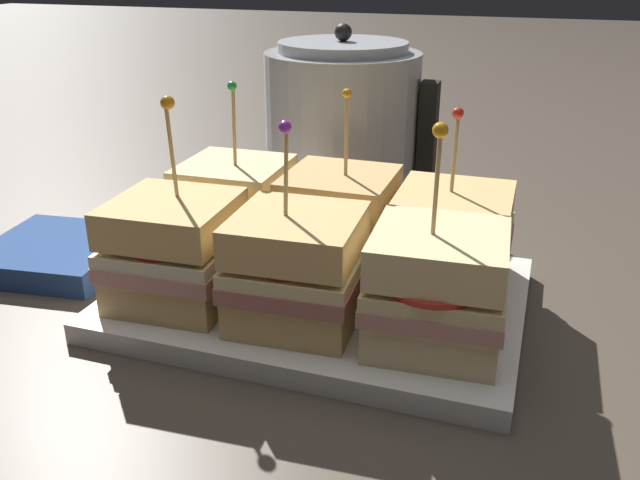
{
  "coord_description": "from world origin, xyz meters",
  "views": [
    {
      "loc": [
        0.17,
        -0.5,
        0.29
      ],
      "look_at": [
        0.0,
        0.0,
        0.06
      ],
      "focal_mm": 38.0,
      "sensor_mm": 36.0,
      "label": 1
    }
  ],
  "objects_px": {
    "sandwich_front_left": "(175,251)",
    "sandwich_back_left": "(236,208)",
    "sandwich_back_center": "(339,220)",
    "kettle_steel": "(343,127)",
    "sandwich_back_right": "(452,237)",
    "sandwich_front_right": "(437,289)",
    "serving_platter": "(320,298)",
    "sandwich_front_center": "(296,269)",
    "napkin_stack": "(61,251)"
  },
  "relations": [
    {
      "from": "sandwich_front_right",
      "to": "kettle_steel",
      "type": "height_order",
      "value": "kettle_steel"
    },
    {
      "from": "sandwich_front_center",
      "to": "kettle_steel",
      "type": "height_order",
      "value": "kettle_steel"
    },
    {
      "from": "serving_platter",
      "to": "sandwich_front_center",
      "type": "height_order",
      "value": "sandwich_front_center"
    },
    {
      "from": "sandwich_back_left",
      "to": "sandwich_back_right",
      "type": "height_order",
      "value": "sandwich_back_left"
    },
    {
      "from": "serving_platter",
      "to": "napkin_stack",
      "type": "xyz_separation_m",
      "value": [
        -0.28,
        0.0,
        0.0
      ]
    },
    {
      "from": "sandwich_front_left",
      "to": "kettle_steel",
      "type": "bearing_deg",
      "value": 82.09
    },
    {
      "from": "sandwich_front_right",
      "to": "sandwich_back_center",
      "type": "distance_m",
      "value": 0.15
    },
    {
      "from": "serving_platter",
      "to": "kettle_steel",
      "type": "distance_m",
      "value": 0.29
    },
    {
      "from": "serving_platter",
      "to": "kettle_steel",
      "type": "xyz_separation_m",
      "value": [
        -0.06,
        0.27,
        0.09
      ]
    },
    {
      "from": "sandwich_front_left",
      "to": "napkin_stack",
      "type": "distance_m",
      "value": 0.19
    },
    {
      "from": "sandwich_front_center",
      "to": "sandwich_back_center",
      "type": "height_order",
      "value": "sandwich_back_center"
    },
    {
      "from": "sandwich_front_right",
      "to": "sandwich_front_center",
      "type": "bearing_deg",
      "value": -179.16
    },
    {
      "from": "sandwich_front_center",
      "to": "sandwich_back_right",
      "type": "distance_m",
      "value": 0.15
    },
    {
      "from": "sandwich_back_left",
      "to": "sandwich_back_center",
      "type": "xyz_separation_m",
      "value": [
        0.1,
        0.0,
        -0.0
      ]
    },
    {
      "from": "serving_platter",
      "to": "kettle_steel",
      "type": "height_order",
      "value": "kettle_steel"
    },
    {
      "from": "sandwich_front_right",
      "to": "sandwich_back_right",
      "type": "relative_size",
      "value": 1.08
    },
    {
      "from": "napkin_stack",
      "to": "sandwich_back_left",
      "type": "bearing_deg",
      "value": 16.33
    },
    {
      "from": "sandwich_front_left",
      "to": "sandwich_back_right",
      "type": "xyz_separation_m",
      "value": [
        0.21,
        0.11,
        -0.0
      ]
    },
    {
      "from": "sandwich_back_right",
      "to": "kettle_steel",
      "type": "bearing_deg",
      "value": 127.54
    },
    {
      "from": "sandwich_back_center",
      "to": "sandwich_back_right",
      "type": "distance_m",
      "value": 0.1
    },
    {
      "from": "serving_platter",
      "to": "sandwich_back_center",
      "type": "distance_m",
      "value": 0.08
    },
    {
      "from": "sandwich_front_left",
      "to": "sandwich_front_center",
      "type": "bearing_deg",
      "value": 0.17
    },
    {
      "from": "serving_platter",
      "to": "napkin_stack",
      "type": "height_order",
      "value": "napkin_stack"
    },
    {
      "from": "sandwich_back_left",
      "to": "kettle_steel",
      "type": "height_order",
      "value": "kettle_steel"
    },
    {
      "from": "sandwich_front_left",
      "to": "sandwich_back_left",
      "type": "bearing_deg",
      "value": 88.54
    },
    {
      "from": "sandwich_front_right",
      "to": "sandwich_back_center",
      "type": "xyz_separation_m",
      "value": [
        -0.11,
        0.11,
        -0.0
      ]
    },
    {
      "from": "serving_platter",
      "to": "kettle_steel",
      "type": "relative_size",
      "value": 1.61
    },
    {
      "from": "sandwich_front_right",
      "to": "serving_platter",
      "type": "bearing_deg",
      "value": 153.8
    },
    {
      "from": "sandwich_front_right",
      "to": "sandwich_back_center",
      "type": "relative_size",
      "value": 1.02
    },
    {
      "from": "sandwich_back_right",
      "to": "kettle_steel",
      "type": "xyz_separation_m",
      "value": [
        -0.17,
        0.22,
        0.04
      ]
    },
    {
      "from": "sandwich_back_center",
      "to": "sandwich_back_right",
      "type": "bearing_deg",
      "value": -1.84
    },
    {
      "from": "kettle_steel",
      "to": "napkin_stack",
      "type": "bearing_deg",
      "value": -129.08
    },
    {
      "from": "sandwich_front_left",
      "to": "sandwich_back_center",
      "type": "distance_m",
      "value": 0.15
    },
    {
      "from": "sandwich_back_center",
      "to": "kettle_steel",
      "type": "height_order",
      "value": "kettle_steel"
    },
    {
      "from": "sandwich_back_center",
      "to": "napkin_stack",
      "type": "xyz_separation_m",
      "value": [
        -0.28,
        -0.05,
        -0.05
      ]
    },
    {
      "from": "serving_platter",
      "to": "sandwich_back_right",
      "type": "height_order",
      "value": "sandwich_back_right"
    },
    {
      "from": "sandwich_front_center",
      "to": "sandwich_front_left",
      "type": "bearing_deg",
      "value": -179.83
    },
    {
      "from": "serving_platter",
      "to": "sandwich_back_right",
      "type": "xyz_separation_m",
      "value": [
        0.1,
        0.05,
        0.05
      ]
    },
    {
      "from": "sandwich_front_right",
      "to": "sandwich_back_center",
      "type": "height_order",
      "value": "sandwich_front_right"
    },
    {
      "from": "sandwich_front_center",
      "to": "kettle_steel",
      "type": "xyz_separation_m",
      "value": [
        -0.06,
        0.32,
        0.03
      ]
    },
    {
      "from": "serving_platter",
      "to": "sandwich_front_left",
      "type": "height_order",
      "value": "sandwich_front_left"
    },
    {
      "from": "sandwich_front_right",
      "to": "sandwich_back_left",
      "type": "relative_size",
      "value": 1.02
    },
    {
      "from": "sandwich_back_right",
      "to": "sandwich_back_center",
      "type": "bearing_deg",
      "value": 178.16
    },
    {
      "from": "sandwich_back_left",
      "to": "sandwich_back_right",
      "type": "bearing_deg",
      "value": -0.9
    },
    {
      "from": "sandwich_front_center",
      "to": "kettle_steel",
      "type": "relative_size",
      "value": 0.75
    },
    {
      "from": "sandwich_back_left",
      "to": "sandwich_back_right",
      "type": "relative_size",
      "value": 1.06
    },
    {
      "from": "sandwich_front_right",
      "to": "sandwich_back_left",
      "type": "bearing_deg",
      "value": 153.09
    },
    {
      "from": "sandwich_front_right",
      "to": "sandwich_back_right",
      "type": "bearing_deg",
      "value": 92.48
    },
    {
      "from": "kettle_steel",
      "to": "napkin_stack",
      "type": "distance_m",
      "value": 0.35
    },
    {
      "from": "serving_platter",
      "to": "sandwich_front_left",
      "type": "relative_size",
      "value": 2.02
    }
  ]
}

